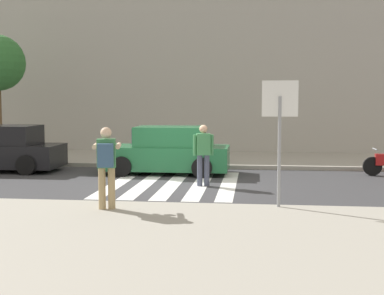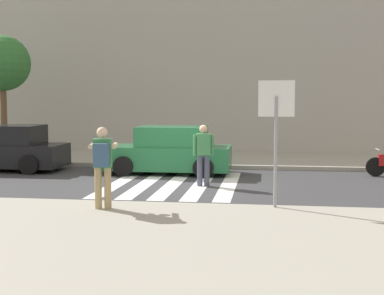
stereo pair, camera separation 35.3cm
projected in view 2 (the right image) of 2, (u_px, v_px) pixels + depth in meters
The scene contains 15 objects.
ground_plane at pixel (172, 185), 15.21m from camera, with size 120.00×120.00×0.00m, color #38383A.
sidewalk_near at pixel (108, 239), 9.09m from camera, with size 60.00×6.00×0.14m, color #9E998C.
sidewalk_far at pixel (199, 159), 21.12m from camera, with size 60.00×4.80×0.14m, color #9E998C.
building_facade_far at pixel (211, 71), 25.12m from camera, with size 56.00×4.00×7.49m, color #ADA89E.
crosswalk_stripe_0 at pixel (120, 183), 15.63m from camera, with size 0.44×5.20×0.01m, color silver.
crosswalk_stripe_1 at pixel (146, 183), 15.52m from camera, with size 0.44×5.20×0.01m, color silver.
crosswalk_stripe_2 at pixel (173, 184), 15.41m from camera, with size 0.44×5.20×0.01m, color silver.
crosswalk_stripe_3 at pixel (201, 184), 15.30m from camera, with size 0.44×5.20×0.01m, color silver.
crosswalk_stripe_4 at pixel (229, 185), 15.19m from camera, with size 0.44×5.20×0.01m, color silver.
stop_sign at pixel (276, 115), 11.27m from camera, with size 0.76×0.08×2.70m.
photographer_with_backpack at pixel (102, 160), 11.17m from camera, with size 0.68×0.91×1.72m.
pedestrian_crossing at pixel (203, 152), 14.93m from camera, with size 0.57×0.32×1.72m.
parked_car_black at pixel (6, 149), 18.27m from camera, with size 4.10×1.92×1.55m.
parked_car_green at pixel (169, 152), 17.48m from camera, with size 4.10×1.92×1.55m.
street_tree_west at pixel (2, 64), 20.80m from camera, with size 2.17×2.17×4.78m.
Camera 2 is at (2.66, -14.82, 2.46)m, focal length 50.00 mm.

